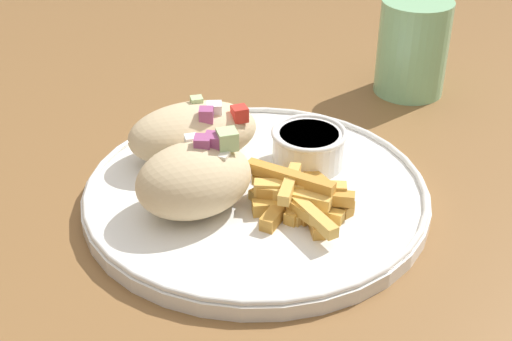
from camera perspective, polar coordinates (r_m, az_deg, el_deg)
table at (r=0.71m, az=-2.08°, el=-5.55°), size 1.59×1.59×0.78m
plate at (r=0.66m, az=-0.00°, el=-1.79°), size 0.32×0.32×0.02m
pita_sandwich_near at (r=0.62m, az=-4.93°, el=-0.64°), size 0.13×0.13×0.07m
pita_sandwich_far at (r=0.69m, az=-5.03°, el=3.06°), size 0.15×0.14×0.06m
fries_pile at (r=0.63m, az=3.49°, el=-2.23°), size 0.10×0.11×0.03m
sauce_ramekin at (r=0.69m, az=4.23°, el=2.03°), size 0.07×0.07×0.04m
water_glass at (r=0.87m, az=12.38°, el=9.28°), size 0.08×0.08×0.11m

